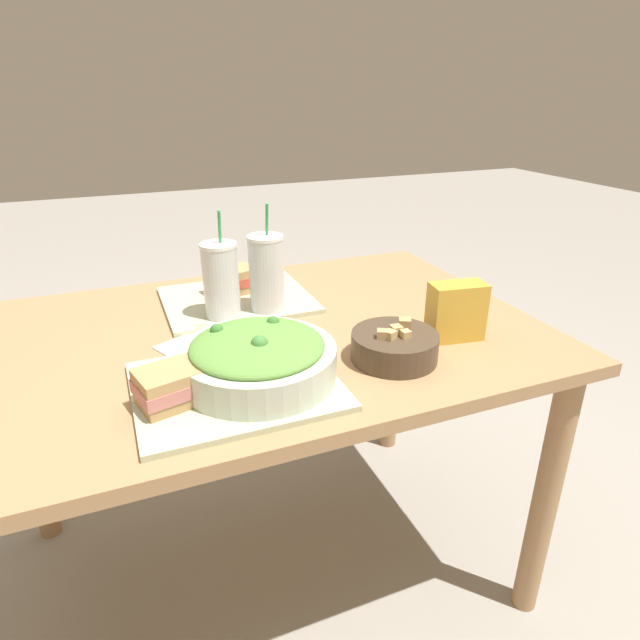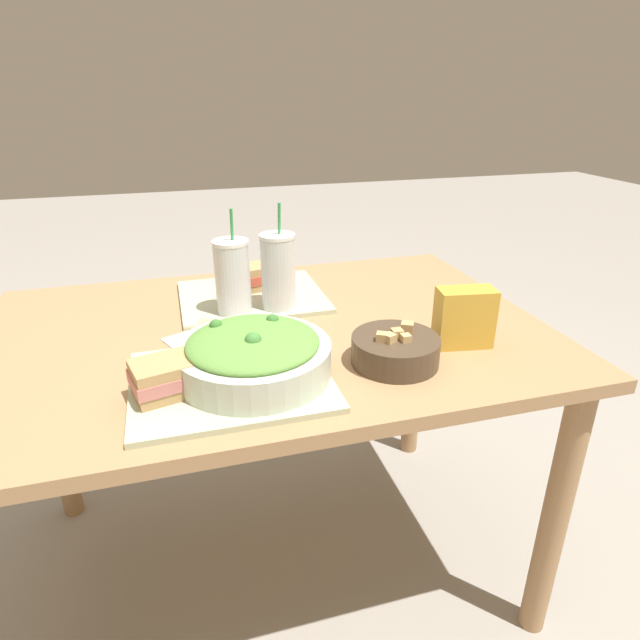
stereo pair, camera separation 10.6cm
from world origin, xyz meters
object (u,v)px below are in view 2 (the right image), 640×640
(drink_cup_dark, at_px, (233,279))
(soup_bowl, at_px, (395,349))
(sandwich_far, at_px, (248,278))
(sandwich_near, at_px, (169,377))
(baguette_near, at_px, (230,336))
(drink_cup_red, at_px, (278,274))
(salad_bowl, at_px, (253,354))
(napkin_folded, at_px, (211,337))
(chip_bag, at_px, (464,318))

(drink_cup_dark, bearing_deg, soup_bowl, -49.54)
(sandwich_far, relative_size, drink_cup_dark, 0.58)
(sandwich_near, bearing_deg, baguette_near, 34.16)
(drink_cup_dark, xyz_separation_m, drink_cup_red, (0.11, 0.00, 0.00))
(soup_bowl, relative_size, drink_cup_dark, 0.70)
(sandwich_near, relative_size, sandwich_far, 1.00)
(sandwich_far, bearing_deg, drink_cup_dark, -126.52)
(soup_bowl, height_order, sandwich_near, soup_bowl)
(salad_bowl, relative_size, soup_bowl, 1.65)
(sandwich_far, bearing_deg, napkin_folded, -131.66)
(chip_bag, bearing_deg, soup_bowl, -159.12)
(baguette_near, distance_m, chip_bag, 0.50)
(soup_bowl, xyz_separation_m, baguette_near, (-0.31, 0.13, 0.01))
(drink_cup_dark, distance_m, napkin_folded, 0.16)
(drink_cup_red, bearing_deg, chip_bag, -40.42)
(sandwich_far, bearing_deg, baguette_near, -120.16)
(sandwich_near, relative_size, napkin_folded, 0.68)
(drink_cup_red, bearing_deg, sandwich_far, 110.74)
(sandwich_near, distance_m, chip_bag, 0.61)
(drink_cup_red, height_order, napkin_folded, drink_cup_red)
(drink_cup_red, xyz_separation_m, chip_bag, (0.34, -0.29, -0.03))
(salad_bowl, bearing_deg, sandwich_far, 82.44)
(sandwich_near, bearing_deg, drink_cup_dark, 50.38)
(sandwich_near, height_order, drink_cup_red, drink_cup_red)
(drink_cup_dark, height_order, napkin_folded, drink_cup_dark)
(sandwich_far, xyz_separation_m, napkin_folded, (-0.13, -0.25, -0.04))
(salad_bowl, height_order, drink_cup_red, drink_cup_red)
(drink_cup_red, bearing_deg, drink_cup_dark, -180.00)
(sandwich_near, relative_size, chip_bag, 1.14)
(napkin_folded, bearing_deg, sandwich_near, -111.43)
(sandwich_far, xyz_separation_m, drink_cup_dark, (-0.06, -0.14, 0.05))
(drink_cup_dark, xyz_separation_m, chip_bag, (0.45, -0.29, -0.03))
(chip_bag, bearing_deg, salad_bowl, -167.93)
(soup_bowl, xyz_separation_m, sandwich_far, (-0.22, 0.47, 0.01))
(baguette_near, xyz_separation_m, drink_cup_dark, (0.04, 0.20, 0.05))
(baguette_near, xyz_separation_m, chip_bag, (0.49, -0.09, 0.02))
(drink_cup_dark, xyz_separation_m, napkin_folded, (-0.07, -0.11, -0.09))
(baguette_near, height_order, drink_cup_red, drink_cup_red)
(chip_bag, relative_size, napkin_folded, 0.59)
(salad_bowl, relative_size, sandwich_far, 2.01)
(napkin_folded, bearing_deg, sandwich_far, 63.62)
(baguette_near, relative_size, napkin_folded, 0.64)
(baguette_near, bearing_deg, soup_bowl, -85.42)
(soup_bowl, bearing_deg, baguette_near, 157.69)
(sandwich_near, xyz_separation_m, chip_bag, (0.61, 0.05, 0.02))
(salad_bowl, bearing_deg, chip_bag, 3.26)
(sandwich_far, height_order, drink_cup_red, drink_cup_red)
(soup_bowl, relative_size, baguette_near, 1.28)
(baguette_near, bearing_deg, sandwich_far, 12.00)
(salad_bowl, bearing_deg, sandwich_near, -171.37)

